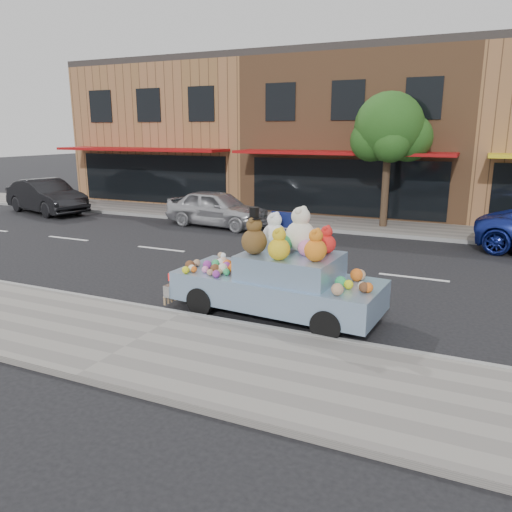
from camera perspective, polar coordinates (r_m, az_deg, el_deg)
The scene contains 11 objects.
ground at distance 14.78m, azimuth 2.02°, elevation -0.67°, with size 120.00×120.00×0.00m, color black.
near_sidewalk at distance 9.39m, azimuth -13.44°, elevation -9.54°, with size 60.00×3.00×0.12m, color gray.
far_sidewalk at distance 20.79m, azimuth 8.85°, elevation 3.66°, with size 60.00×3.00×0.12m, color gray.
near_kerb at distance 10.52m, azimuth -8.46°, elevation -6.65°, with size 60.00×0.12×0.13m, color gray.
far_kerb at distance 19.37m, azimuth 7.65°, elevation 2.96°, with size 60.00×0.12×0.13m, color gray.
storefront_left at distance 29.54m, azimuth -7.35°, elevation 13.75°, with size 10.00×9.80×7.30m.
storefront_mid at distance 25.78m, azimuth 12.54°, elevation 13.50°, with size 10.00×9.80×7.30m.
street_tree at distance 20.07m, azimuth 15.03°, elevation 13.43°, with size 3.00×2.70×5.22m.
car_silver at distance 20.27m, azimuth -4.48°, elevation 5.46°, with size 1.74×4.32×1.47m, color silver.
car_dark at distance 25.52m, azimuth -22.85°, elevation 6.31°, with size 1.68×4.81×1.59m, color black.
art_car at distance 10.34m, azimuth 2.63°, elevation -2.48°, with size 4.60×2.08×2.30m.
Camera 1 is at (5.40, -13.23, 3.76)m, focal length 35.00 mm.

